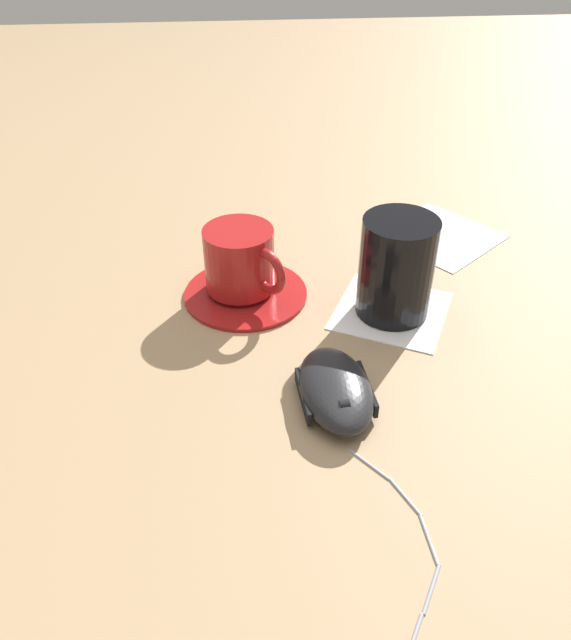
% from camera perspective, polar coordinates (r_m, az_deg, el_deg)
% --- Properties ---
extents(ground_plane, '(3.00, 3.00, 0.00)m').
position_cam_1_polar(ground_plane, '(0.70, 6.10, 0.61)').
color(ground_plane, '#9E7F5B').
extents(saucer, '(0.14, 0.14, 0.01)m').
position_cam_1_polar(saucer, '(0.72, -3.66, 2.58)').
color(saucer, maroon).
rests_on(saucer, ground).
extents(coffee_cup, '(0.09, 0.10, 0.07)m').
position_cam_1_polar(coffee_cup, '(0.70, -4.11, 5.52)').
color(coffee_cup, maroon).
rests_on(coffee_cup, saucer).
extents(computer_mouse, '(0.08, 0.12, 0.03)m').
position_cam_1_polar(computer_mouse, '(0.58, 4.59, -6.32)').
color(computer_mouse, black).
rests_on(computer_mouse, ground).
extents(mouse_cable, '(0.12, 0.22, 0.00)m').
position_cam_1_polar(mouse_cable, '(0.48, 9.88, -22.51)').
color(mouse_cable, gray).
rests_on(mouse_cable, ground).
extents(napkin_under_glass, '(0.16, 0.16, 0.00)m').
position_cam_1_polar(napkin_under_glass, '(0.71, 9.63, 0.88)').
color(napkin_under_glass, white).
rests_on(napkin_under_glass, ground).
extents(drinking_glass, '(0.08, 0.08, 0.11)m').
position_cam_1_polar(drinking_glass, '(0.68, 10.02, 4.92)').
color(drinking_glass, black).
rests_on(drinking_glass, napkin_under_glass).
extents(napkin_spare, '(0.19, 0.19, 0.00)m').
position_cam_1_polar(napkin_spare, '(0.86, 13.90, 7.52)').
color(napkin_spare, white).
rests_on(napkin_spare, ground).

